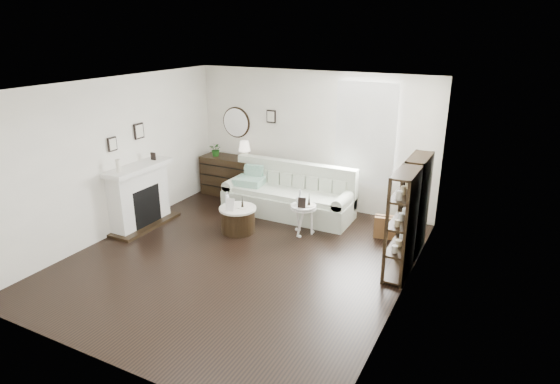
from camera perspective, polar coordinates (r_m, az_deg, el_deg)
The scene contains 18 objects.
room at distance 9.00m, azimuth 8.14°, elevation 7.27°, with size 5.50×5.50×5.50m.
fireplace at distance 8.86m, azimuth -16.69°, elevation -0.69°, with size 0.50×1.40×1.84m.
shelf_unit_far at distance 7.76m, azimuth 16.16°, elevation -1.47°, with size 0.30×0.80×1.60m.
shelf_unit_near at distance 6.93m, azimuth 14.63°, elevation -3.87°, with size 0.30×0.80×1.60m.
sofa at distance 9.13m, azimuth 1.14°, elevation -0.68°, with size 2.53×0.88×0.98m.
quilt at distance 9.31m, azimuth -3.77°, elevation 1.33°, with size 0.55×0.45×0.14m, color #248468.
suitcase at distance 8.34m, azimuth 13.41°, elevation -4.23°, with size 0.58×0.19×0.39m, color brown.
dresser at distance 10.17m, azimuth -6.02°, elevation 1.94°, with size 1.26×0.54×0.84m.
table_lamp at distance 9.81m, azimuth -4.33°, elevation 5.09°, with size 0.25×0.25×0.39m, color beige, non-canonical shape.
potted_plant at distance 10.15m, azimuth -7.80°, elevation 5.17°, with size 0.27×0.23×0.30m, color #1D5518.
drum_table at distance 8.38m, azimuth -5.15°, elevation -3.34°, with size 0.66×0.66×0.46m.
pedestal_table at distance 8.14m, azimuth 2.88°, elevation -1.93°, with size 0.46×0.46×0.55m.
eiffel_drum at distance 8.26m, azimuth -4.61°, elevation -1.29°, with size 0.11×0.11×0.19m, color black, non-canonical shape.
bottle_drum at distance 8.27m, azimuth -6.46°, elevation -0.94°, with size 0.07×0.07×0.29m, color silver.
card_frame_drum at distance 8.15m, azimuth -6.11°, elevation -1.52°, with size 0.16×0.01×0.22m, color silver.
eiffel_ped at distance 8.08m, azimuth 3.56°, elevation -0.99°, with size 0.12×0.12×0.20m, color black, non-canonical shape.
flask_ped at distance 8.12m, azimuth 2.45°, elevation -0.59°, with size 0.15×0.15×0.27m, color silver, non-canonical shape.
card_frame_ped at distance 7.98m, azimuth 2.67°, elevation -1.32°, with size 0.14×0.01×0.18m, color black.
Camera 1 is at (3.58, -5.62, 3.49)m, focal length 30.00 mm.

